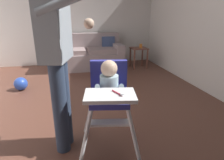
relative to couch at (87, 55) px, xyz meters
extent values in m
cube|color=brown|center=(-0.21, -2.50, -0.38)|extent=(5.87, 7.58, 0.10)
cube|color=silver|center=(-0.21, 0.52, 0.96)|extent=(5.07, 0.06, 2.59)
cube|color=silver|center=(1.95, -2.20, 0.96)|extent=(0.06, 6.58, 2.59)
cube|color=gray|center=(-0.01, -0.06, -0.13)|extent=(1.82, 0.84, 0.40)
cube|color=gray|center=(-0.01, 0.27, 0.30)|extent=(1.82, 0.22, 0.46)
cube|color=gray|center=(-0.83, -0.06, 0.17)|extent=(0.20, 0.84, 0.20)
cube|color=gray|center=(0.81, -0.06, 0.17)|extent=(0.20, 0.84, 0.20)
cube|color=gray|center=(-0.39, -0.11, 0.12)|extent=(0.70, 0.60, 0.11)
cube|color=gray|center=(0.38, -0.11, 0.12)|extent=(0.70, 0.60, 0.11)
cube|color=#3D4C75|center=(0.60, 0.14, 0.27)|extent=(0.34, 0.12, 0.34)
cylinder|color=white|center=(-0.32, -3.42, -0.07)|extent=(0.19, 0.15, 0.53)
cylinder|color=white|center=(0.12, -3.50, -0.07)|extent=(0.15, 0.19, 0.53)
cylinder|color=white|center=(-0.24, -2.99, -0.07)|extent=(0.15, 0.19, 0.53)
cylinder|color=white|center=(0.19, -3.06, -0.07)|extent=(0.19, 0.15, 0.53)
cube|color=#323390|center=(-0.06, -3.24, 0.21)|extent=(0.42, 0.42, 0.05)
cube|color=#323390|center=(-0.03, -3.09, 0.40)|extent=(0.37, 0.13, 0.32)
cube|color=white|center=(-0.11, -3.53, 0.38)|extent=(0.44, 0.33, 0.03)
cube|color=white|center=(-0.08, -3.35, 0.02)|extent=(0.41, 0.17, 0.02)
cylinder|color=silver|center=(-0.06, -3.26, 0.35)|extent=(0.20, 0.20, 0.22)
sphere|color=beige|center=(-0.07, -3.27, 0.53)|extent=(0.15, 0.15, 0.15)
cylinder|color=silver|center=(-0.18, -3.28, 0.36)|extent=(0.07, 0.15, 0.10)
cylinder|color=silver|center=(0.03, -3.32, 0.36)|extent=(0.07, 0.15, 0.10)
cylinder|color=#CC384C|center=(-0.06, -3.54, 0.40)|extent=(0.06, 0.12, 0.01)
cube|color=white|center=(-0.03, -3.59, 0.41)|extent=(0.02, 0.03, 0.02)
cylinder|color=#2E3C52|center=(-0.53, -3.18, 0.13)|extent=(0.14, 0.14, 0.92)
cylinder|color=#2E3C52|center=(-0.50, -3.07, 0.13)|extent=(0.14, 0.14, 0.92)
cube|color=#959FA6|center=(-0.51, -3.13, 0.90)|extent=(0.29, 0.44, 0.62)
cylinder|color=#959FA6|center=(-0.39, -3.34, 1.07)|extent=(0.48, 0.19, 0.23)
sphere|color=beige|center=(-0.24, -3.38, 0.91)|extent=(0.08, 0.08, 0.08)
cylinder|color=#959FA6|center=(-0.45, -2.89, 0.90)|extent=(0.07, 0.07, 0.56)
sphere|color=#284CB7|center=(-1.33, -1.35, -0.21)|extent=(0.24, 0.24, 0.24)
cube|color=brown|center=(1.31, -0.33, 0.18)|extent=(0.40, 0.40, 0.02)
cylinder|color=brown|center=(1.14, -0.50, -0.08)|extent=(0.04, 0.04, 0.50)
cylinder|color=brown|center=(1.48, -0.50, -0.08)|extent=(0.04, 0.04, 0.50)
cylinder|color=brown|center=(1.14, -0.16, -0.08)|extent=(0.04, 0.04, 0.50)
cylinder|color=brown|center=(1.48, -0.16, -0.08)|extent=(0.04, 0.04, 0.50)
cylinder|color=orange|center=(1.35, -0.33, 0.24)|extent=(0.07, 0.07, 0.10)
camera|label=1|loc=(-0.39, -4.84, 0.97)|focal=30.03mm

